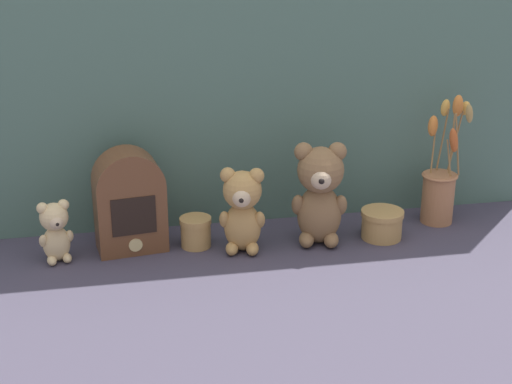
{
  "coord_description": "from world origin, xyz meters",
  "views": [
    {
      "loc": [
        -0.32,
        -1.67,
        0.8
      ],
      "look_at": [
        0.0,
        0.02,
        0.13
      ],
      "focal_mm": 55.0,
      "sensor_mm": 36.0,
      "label": 1
    }
  ],
  "objects_px": {
    "flower_vase": "(440,185)",
    "decorative_tin_short": "(382,224)",
    "teddy_bear_large": "(320,191)",
    "teddy_bear_medium": "(242,208)",
    "teddy_bear_small": "(55,230)",
    "vintage_radio": "(129,201)",
    "decorative_tin_tall": "(196,232)"
  },
  "relations": [
    {
      "from": "teddy_bear_large",
      "to": "teddy_bear_medium",
      "type": "distance_m",
      "value": 0.19
    },
    {
      "from": "teddy_bear_medium",
      "to": "flower_vase",
      "type": "relative_size",
      "value": 0.61
    },
    {
      "from": "teddy_bear_medium",
      "to": "decorative_tin_tall",
      "type": "distance_m",
      "value": 0.13
    },
    {
      "from": "teddy_bear_large",
      "to": "vintage_radio",
      "type": "distance_m",
      "value": 0.45
    },
    {
      "from": "teddy_bear_large",
      "to": "teddy_bear_medium",
      "type": "xyz_separation_m",
      "value": [
        -0.19,
        -0.01,
        -0.02
      ]
    },
    {
      "from": "teddy_bear_small",
      "to": "decorative_tin_short",
      "type": "relative_size",
      "value": 1.41
    },
    {
      "from": "teddy_bear_small",
      "to": "flower_vase",
      "type": "relative_size",
      "value": 0.44
    },
    {
      "from": "teddy_bear_large",
      "to": "decorative_tin_tall",
      "type": "xyz_separation_m",
      "value": [
        -0.29,
        0.03,
        -0.09
      ]
    },
    {
      "from": "teddy_bear_small",
      "to": "teddy_bear_large",
      "type": "bearing_deg",
      "value": -1.0
    },
    {
      "from": "flower_vase",
      "to": "vintage_radio",
      "type": "xyz_separation_m",
      "value": [
        -0.78,
        -0.02,
        0.02
      ]
    },
    {
      "from": "teddy_bear_large",
      "to": "flower_vase",
      "type": "relative_size",
      "value": 0.74
    },
    {
      "from": "teddy_bear_small",
      "to": "vintage_radio",
      "type": "xyz_separation_m",
      "value": [
        0.17,
        0.03,
        0.05
      ]
    },
    {
      "from": "teddy_bear_large",
      "to": "teddy_bear_medium",
      "type": "bearing_deg",
      "value": -175.94
    },
    {
      "from": "decorative_tin_short",
      "to": "teddy_bear_large",
      "type": "bearing_deg",
      "value": 177.61
    },
    {
      "from": "decorative_tin_tall",
      "to": "teddy_bear_medium",
      "type": "bearing_deg",
      "value": -22.4
    },
    {
      "from": "teddy_bear_large",
      "to": "decorative_tin_short",
      "type": "bearing_deg",
      "value": -2.39
    },
    {
      "from": "teddy_bear_large",
      "to": "teddy_bear_medium",
      "type": "relative_size",
      "value": 1.22
    },
    {
      "from": "teddy_bear_medium",
      "to": "vintage_radio",
      "type": "xyz_separation_m",
      "value": [
        -0.26,
        0.06,
        0.02
      ]
    },
    {
      "from": "teddy_bear_medium",
      "to": "flower_vase",
      "type": "bearing_deg",
      "value": 8.21
    },
    {
      "from": "teddy_bear_large",
      "to": "flower_vase",
      "type": "xyz_separation_m",
      "value": [
        0.33,
        0.06,
        -0.03
      ]
    },
    {
      "from": "decorative_tin_tall",
      "to": "decorative_tin_short",
      "type": "relative_size",
      "value": 0.73
    },
    {
      "from": "teddy_bear_medium",
      "to": "decorative_tin_tall",
      "type": "bearing_deg",
      "value": 157.6
    },
    {
      "from": "teddy_bear_small",
      "to": "decorative_tin_short",
      "type": "xyz_separation_m",
      "value": [
        0.77,
        -0.02,
        -0.04
      ]
    },
    {
      "from": "teddy_bear_medium",
      "to": "flower_vase",
      "type": "distance_m",
      "value": 0.53
    },
    {
      "from": "flower_vase",
      "to": "decorative_tin_tall",
      "type": "xyz_separation_m",
      "value": [
        -0.63,
        -0.03,
        -0.06
      ]
    },
    {
      "from": "teddy_bear_large",
      "to": "teddy_bear_small",
      "type": "relative_size",
      "value": 1.7
    },
    {
      "from": "teddy_bear_small",
      "to": "decorative_tin_tall",
      "type": "bearing_deg",
      "value": 3.47
    },
    {
      "from": "teddy_bear_small",
      "to": "vintage_radio",
      "type": "relative_size",
      "value": 0.6
    },
    {
      "from": "teddy_bear_medium",
      "to": "decorative_tin_tall",
      "type": "xyz_separation_m",
      "value": [
        -0.11,
        0.04,
        -0.07
      ]
    },
    {
      "from": "teddy_bear_small",
      "to": "decorative_tin_tall",
      "type": "xyz_separation_m",
      "value": [
        0.32,
        0.02,
        -0.04
      ]
    },
    {
      "from": "flower_vase",
      "to": "decorative_tin_short",
      "type": "xyz_separation_m",
      "value": [
        -0.17,
        -0.07,
        -0.06
      ]
    },
    {
      "from": "teddy_bear_medium",
      "to": "decorative_tin_short",
      "type": "bearing_deg",
      "value": 1.12
    }
  ]
}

